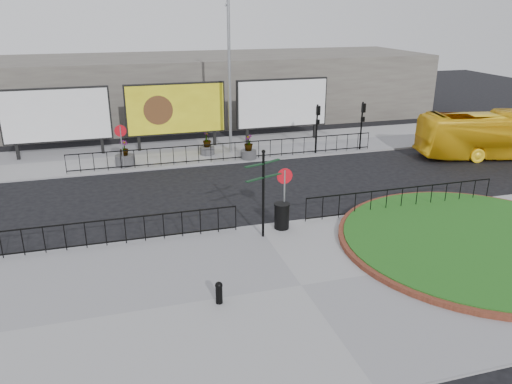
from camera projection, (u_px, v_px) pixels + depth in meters
name	position (u px, v px, depth m)	size (l,w,h in m)	color
ground	(258.00, 227.00, 20.64)	(90.00, 90.00, 0.00)	black
pavement_near	(301.00, 287.00, 16.12)	(30.00, 10.00, 0.12)	gray
pavement_far	(204.00, 151.00, 31.43)	(44.00, 6.00, 0.12)	gray
brick_edge	(476.00, 241.00, 18.93)	(10.40, 10.40, 0.18)	brown
grass_lawn	(477.00, 241.00, 18.93)	(10.00, 10.00, 0.22)	#174B14
railing_near_left	(106.00, 233.00, 18.57)	(10.00, 0.10, 1.10)	black
railing_near_right	(402.00, 199.00, 21.84)	(9.00, 0.10, 1.10)	black
railing_far	(229.00, 151.00, 29.05)	(18.00, 0.10, 1.10)	black
speed_sign_far	(121.00, 137.00, 27.14)	(0.64, 0.07, 2.47)	gray
speed_sign_near	(284.00, 184.00, 19.88)	(0.64, 0.07, 2.47)	gray
billboard_left	(56.00, 116.00, 29.19)	(6.20, 0.31, 4.10)	black
billboard_mid	(176.00, 109.00, 31.03)	(6.20, 0.31, 4.10)	black
billboard_right	(282.00, 104.00, 32.86)	(6.20, 0.31, 4.10)	black
lamp_post	(230.00, 75.00, 29.27)	(0.74, 0.18, 9.23)	gray
signal_pole_a	(317.00, 121.00, 30.02)	(0.22, 0.26, 3.00)	black
signal_pole_b	(362.00, 119.00, 30.81)	(0.22, 0.26, 3.00)	black
building_backdrop	(180.00, 89.00, 39.58)	(40.00, 10.00, 5.00)	slate
fingerpost_sign	(263.00, 185.00, 18.82)	(1.61, 0.84, 3.52)	black
bollard	(219.00, 292.00, 15.01)	(0.23, 0.23, 0.72)	black
litter_bin	(282.00, 216.00, 20.09)	(0.65, 0.65, 1.07)	black
bus	(502.00, 135.00, 29.87)	(2.34, 10.00, 2.79)	yellow
planter_a	(125.00, 157.00, 28.26)	(1.09, 1.09, 1.43)	#4C4C4F
planter_b	(207.00, 146.00, 30.34)	(0.89, 0.89, 1.37)	#4C4C4F
planter_c	(248.00, 150.00, 29.46)	(0.95, 0.95, 1.44)	#4C4C4F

